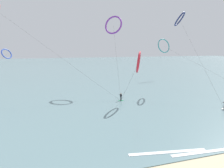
{
  "coord_description": "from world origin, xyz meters",
  "views": [
    {
      "loc": [
        -8.61,
        -9.84,
        11.39
      ],
      "look_at": [
        0.0,
        20.05,
        5.39
      ],
      "focal_mm": 30.61,
      "sensor_mm": 36.0,
      "label": 1
    }
  ],
  "objects_px": {
    "kite_violet": "(113,25)",
    "kite_teal": "(164,46)",
    "surfer_emerald": "(121,97)",
    "kite_cobalt": "(6,54)",
    "kite_navy": "(180,19)",
    "kite_crimson": "(138,62)"
  },
  "relations": [
    {
      "from": "surfer_emerald",
      "to": "kite_cobalt",
      "type": "bearing_deg",
      "value": -68.96
    },
    {
      "from": "kite_navy",
      "to": "kite_violet",
      "type": "height_order",
      "value": "kite_navy"
    },
    {
      "from": "kite_teal",
      "to": "kite_crimson",
      "type": "relative_size",
      "value": 4.31
    },
    {
      "from": "surfer_emerald",
      "to": "kite_crimson",
      "type": "bearing_deg",
      "value": 119.05
    },
    {
      "from": "kite_teal",
      "to": "kite_cobalt",
      "type": "height_order",
      "value": "kite_teal"
    },
    {
      "from": "kite_teal",
      "to": "kite_cobalt",
      "type": "bearing_deg",
      "value": 172.11
    },
    {
      "from": "kite_violet",
      "to": "kite_teal",
      "type": "height_order",
      "value": "kite_violet"
    },
    {
      "from": "kite_teal",
      "to": "kite_cobalt",
      "type": "relative_size",
      "value": 1.02
    },
    {
      "from": "surfer_emerald",
      "to": "kite_navy",
      "type": "bearing_deg",
      "value": 176.74
    },
    {
      "from": "surfer_emerald",
      "to": "kite_cobalt",
      "type": "height_order",
      "value": "kite_cobalt"
    },
    {
      "from": "kite_violet",
      "to": "kite_crimson",
      "type": "relative_size",
      "value": 1.84
    },
    {
      "from": "kite_navy",
      "to": "kite_teal",
      "type": "xyz_separation_m",
      "value": [
        5.14,
        15.98,
        -6.99
      ]
    },
    {
      "from": "surfer_emerald",
      "to": "kite_violet",
      "type": "xyz_separation_m",
      "value": [
        1.97,
        12.4,
        16.32
      ]
    },
    {
      "from": "surfer_emerald",
      "to": "kite_violet",
      "type": "relative_size",
      "value": 0.09
    },
    {
      "from": "kite_violet",
      "to": "kite_teal",
      "type": "bearing_deg",
      "value": 73.46
    },
    {
      "from": "kite_violet",
      "to": "kite_cobalt",
      "type": "xyz_separation_m",
      "value": [
        -28.3,
        10.26,
        -7.59
      ]
    },
    {
      "from": "kite_teal",
      "to": "surfer_emerald",
      "type": "bearing_deg",
      "value": -145.39
    },
    {
      "from": "kite_violet",
      "to": "kite_cobalt",
      "type": "bearing_deg",
      "value": -155.61
    },
    {
      "from": "kite_crimson",
      "to": "kite_cobalt",
      "type": "bearing_deg",
      "value": -102.7
    },
    {
      "from": "kite_cobalt",
      "to": "kite_teal",
      "type": "bearing_deg",
      "value": -47.87
    },
    {
      "from": "kite_navy",
      "to": "kite_crimson",
      "type": "bearing_deg",
      "value": -13.41
    },
    {
      "from": "kite_violet",
      "to": "kite_teal",
      "type": "distance_m",
      "value": 26.79
    }
  ]
}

